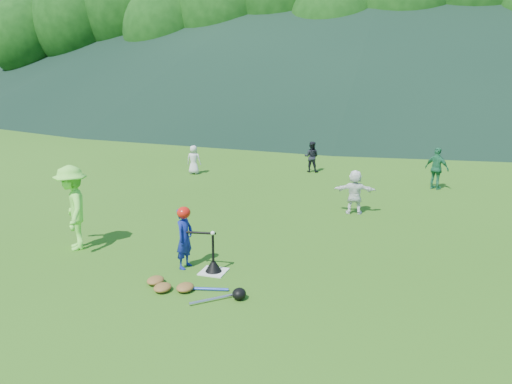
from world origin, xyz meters
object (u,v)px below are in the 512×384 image
at_px(fielder_b, 311,157).
at_px(batting_tee, 213,265).
at_px(fielder_c, 437,169).
at_px(home_plate, 214,272).
at_px(fielder_d, 355,192).
at_px(fielder_a, 194,160).
at_px(batter_child, 185,238).
at_px(equipment_pile, 185,288).
at_px(adult_coach, 73,208).

bearing_deg(fielder_b, batting_tee, 90.25).
relative_size(fielder_c, batting_tee, 1.87).
xyz_separation_m(home_plate, batting_tee, (0.00, 0.00, 0.12)).
distance_m(fielder_c, batting_tee, 8.95).
height_order(fielder_b, fielder_d, fielder_d).
relative_size(home_plate, fielder_a, 0.45).
height_order(fielder_c, batting_tee, fielder_c).
bearing_deg(fielder_c, fielder_d, 89.18).
distance_m(batter_child, fielder_b, 9.41).
bearing_deg(fielder_a, batting_tee, 111.62).
height_order(fielder_a, fielder_c, fielder_c).
bearing_deg(equipment_pile, fielder_a, 113.75).
bearing_deg(fielder_a, batter_child, 108.32).
distance_m(fielder_d, batting_tee, 4.99).
height_order(batting_tee, equipment_pile, batting_tee).
bearing_deg(fielder_c, fielder_b, 10.57).
distance_m(fielder_a, fielder_b, 4.14).
bearing_deg(batter_child, adult_coach, 91.43).
bearing_deg(batting_tee, batter_child, 174.27).
relative_size(fielder_b, fielder_d, 0.97).
relative_size(fielder_b, batting_tee, 1.60).
xyz_separation_m(adult_coach, equipment_pile, (3.00, -1.17, -0.79)).
distance_m(fielder_c, fielder_d, 3.99).
height_order(home_plate, equipment_pile, equipment_pile).
bearing_deg(fielder_d, batter_child, 53.39).
relative_size(batter_child, fielder_a, 1.13).
xyz_separation_m(fielder_a, fielder_c, (7.96, 0.15, 0.14)).
distance_m(batter_child, equipment_pile, 1.15).
bearing_deg(fielder_c, adult_coach, 77.27).
xyz_separation_m(batter_child, fielder_b, (0.41, 9.40, -0.02)).
xyz_separation_m(adult_coach, batting_tee, (3.14, -0.28, -0.73)).
height_order(home_plate, batting_tee, batting_tee).
bearing_deg(fielder_d, home_plate, 59.55).
relative_size(batter_child, fielder_b, 1.03).
height_order(batter_child, fielder_a, batter_child).
xyz_separation_m(fielder_a, equipment_pile, (3.85, -8.74, -0.43)).
relative_size(fielder_a, equipment_pile, 0.56).
relative_size(adult_coach, fielder_d, 1.52).
xyz_separation_m(batting_tee, equipment_pile, (-0.14, -0.88, -0.06)).
relative_size(home_plate, fielder_d, 0.40).
bearing_deg(fielder_c, fielder_a, 30.93).
relative_size(home_plate, adult_coach, 0.26).
bearing_deg(batting_tee, fielder_c, 63.64).
relative_size(adult_coach, fielder_a, 1.71).
relative_size(fielder_c, fielder_d, 1.13).
height_order(fielder_c, fielder_d, fielder_c).
relative_size(fielder_d, equipment_pile, 0.62).
bearing_deg(home_plate, equipment_pile, -99.17).
relative_size(fielder_b, equipment_pile, 0.60).
height_order(batter_child, fielder_d, batter_child).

